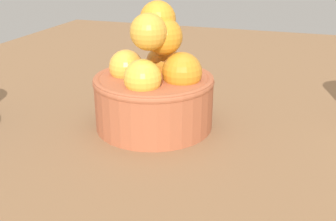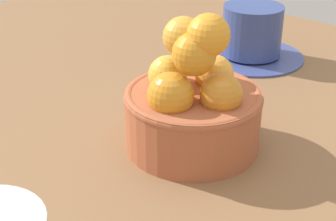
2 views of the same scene
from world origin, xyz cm
name	(u,v)px [view 2 (image 2 of 2)]	position (x,y,z in cm)	size (l,w,h in cm)	color
ground_plane	(192,158)	(0.00, 0.00, -1.65)	(124.25, 92.96, 3.30)	brown
terracotta_bowl	(193,103)	(-0.05, 0.10, 4.84)	(13.79, 13.79, 14.26)	#AD5938
coffee_cup	(252,36)	(9.26, -24.55, 3.27)	(15.34, 15.34, 7.61)	#3D4B8B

